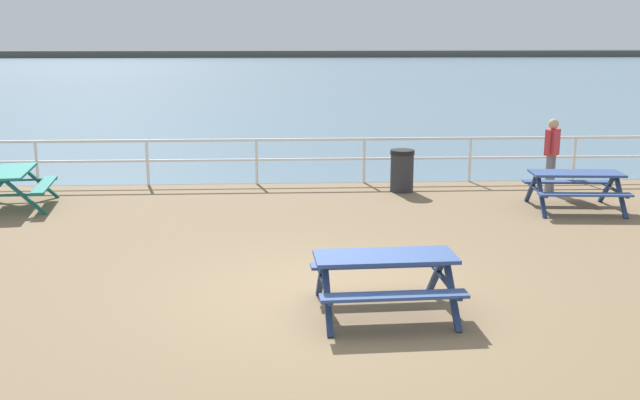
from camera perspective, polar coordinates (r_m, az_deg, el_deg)
ground_plane at (r=10.36m, az=1.05°, el=-7.84°), size 30.00×24.00×0.20m
sea_band at (r=62.52m, az=-2.44°, el=9.56°), size 142.00×90.00×0.01m
distant_shoreline at (r=105.48m, az=-2.72°, el=10.89°), size 142.00×6.00×1.80m
seaward_railing at (r=17.65m, az=-0.73°, el=3.74°), size 23.07×0.07×1.08m
picnic_table_near_left at (r=16.49m, az=-22.50°, el=1.46°), size 1.74×1.98×0.80m
picnic_table_near_right at (r=15.90m, az=18.99°, el=1.35°), size 1.91×1.67×0.80m
picnic_table_mid_centre at (r=9.58m, az=4.99°, el=-5.30°), size 1.86×1.61×0.80m
visitor at (r=17.39m, az=17.32°, el=3.62°), size 0.39×0.41×1.66m
litter_bin at (r=16.90m, az=6.29°, el=2.26°), size 0.55×0.55×0.95m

